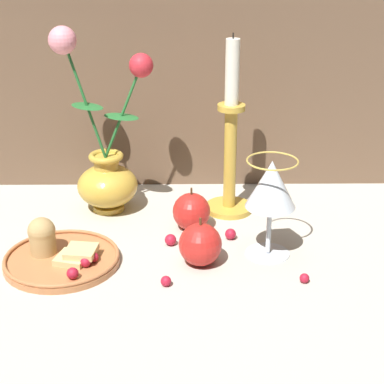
% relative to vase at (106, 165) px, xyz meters
% --- Properties ---
extents(ground_plane, '(2.40, 2.40, 0.00)m').
position_rel_vase_xyz_m(ground_plane, '(0.16, -0.16, -0.09)').
color(ground_plane, '#B7B2A3').
rests_on(ground_plane, ground).
extents(vase, '(0.18, 0.11, 0.34)m').
position_rel_vase_xyz_m(vase, '(0.00, 0.00, 0.00)').
color(vase, gold).
rests_on(vase, ground_plane).
extents(plate_with_pastries, '(0.19, 0.19, 0.07)m').
position_rel_vase_xyz_m(plate_with_pastries, '(-0.06, -0.20, -0.08)').
color(plate_with_pastries, '#B77042').
rests_on(plate_with_pastries, ground_plane).
extents(wine_glass, '(0.08, 0.08, 0.17)m').
position_rel_vase_xyz_m(wine_glass, '(0.28, -0.17, 0.03)').
color(wine_glass, silver).
rests_on(wine_glass, ground_plane).
extents(candlestick, '(0.09, 0.09, 0.33)m').
position_rel_vase_xyz_m(candlestick, '(0.23, -0.01, 0.03)').
color(candlestick, gold).
rests_on(candlestick, ground_plane).
extents(apple_beside_vase, '(0.07, 0.07, 0.08)m').
position_rel_vase_xyz_m(apple_beside_vase, '(0.16, -0.08, -0.06)').
color(apple_beside_vase, red).
rests_on(apple_beside_vase, ground_plane).
extents(apple_near_glass, '(0.07, 0.07, 0.08)m').
position_rel_vase_xyz_m(apple_near_glass, '(0.17, -0.21, -0.06)').
color(apple_near_glass, red).
rests_on(apple_near_glass, ground_plane).
extents(berry_near_plate, '(0.02, 0.02, 0.02)m').
position_rel_vase_xyz_m(berry_near_plate, '(0.12, -0.14, -0.08)').
color(berry_near_plate, '#AD192D').
rests_on(berry_near_plate, ground_plane).
extents(berry_front_center, '(0.02, 0.02, 0.02)m').
position_rel_vase_xyz_m(berry_front_center, '(0.12, -0.27, -0.08)').
color(berry_front_center, '#AD192D').
rests_on(berry_front_center, ground_plane).
extents(berry_by_glass_stem, '(0.02, 0.02, 0.02)m').
position_rel_vase_xyz_m(berry_by_glass_stem, '(0.22, -0.12, -0.08)').
color(berry_by_glass_stem, '#AD192D').
rests_on(berry_by_glass_stem, ground_plane).
extents(berry_under_candlestick, '(0.02, 0.02, 0.02)m').
position_rel_vase_xyz_m(berry_under_candlestick, '(0.33, -0.26, -0.08)').
color(berry_under_candlestick, '#AD192D').
rests_on(berry_under_candlestick, ground_plane).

